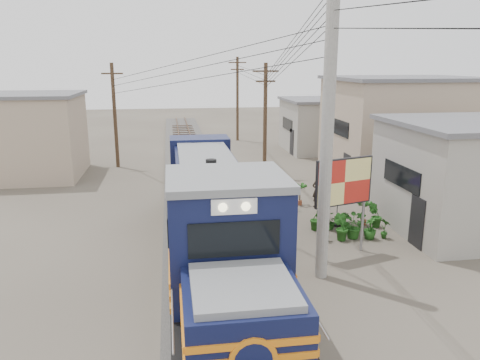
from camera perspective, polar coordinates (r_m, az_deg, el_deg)
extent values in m
plane|color=#473F35|center=(16.13, -2.92, -11.66)|extent=(120.00, 120.00, 0.00)
cube|color=#595651|center=(25.46, -5.17, -1.72)|extent=(3.60, 70.00, 0.16)
cube|color=#51331E|center=(25.38, -6.39, -1.37)|extent=(0.08, 70.00, 0.12)
cube|color=#51331E|center=(25.44, -3.98, -1.28)|extent=(0.08, 70.00, 0.12)
cube|color=black|center=(16.47, -3.21, -8.09)|extent=(3.03, 16.73, 0.58)
cube|color=black|center=(11.99, -0.68, -18.90)|extent=(2.30, 3.35, 0.68)
cube|color=black|center=(21.48, -4.53, -3.62)|extent=(2.30, 3.35, 0.68)
cube|color=#0F1539|center=(10.30, 0.31, -17.07)|extent=(2.49, 2.51, 1.57)
cube|color=#0F1539|center=(12.26, -1.59, -7.41)|extent=(2.97, 2.72, 3.24)
cube|color=slate|center=(11.74, -1.64, 0.20)|extent=(3.03, 2.85, 0.19)
cube|color=black|center=(10.78, -0.71, -7.21)|extent=(2.12, 0.06, 0.84)
cube|color=white|center=(10.51, -0.71, -3.25)|extent=(1.05, 0.06, 0.37)
cube|color=#0F1539|center=(18.52, -4.03, -1.29)|extent=(2.36, 10.25, 2.40)
cube|color=slate|center=(18.22, -4.10, 2.51)|extent=(2.12, 10.25, 0.19)
cube|color=orange|center=(16.26, -3.24, -6.21)|extent=(3.07, 16.73, 0.15)
cube|color=orange|center=(16.15, -3.25, -5.17)|extent=(3.07, 16.73, 0.15)
cube|color=orange|center=(16.05, -3.27, -4.11)|extent=(3.07, 16.73, 0.15)
cylinder|color=#9E9B93|center=(14.92, 10.61, 6.14)|extent=(0.40, 0.40, 10.00)
cylinder|color=#4C3826|center=(29.26, 3.08, 7.23)|extent=(0.24, 0.24, 7.00)
cube|color=#4C3826|center=(29.06, 3.16, 13.12)|extent=(1.60, 0.10, 0.10)
cube|color=#4C3826|center=(29.07, 3.14, 11.93)|extent=(1.20, 0.10, 0.10)
cylinder|color=#4C3826|center=(43.02, -0.31, 9.80)|extent=(0.24, 0.24, 7.50)
cube|color=#4C3826|center=(42.90, -0.32, 14.13)|extent=(1.60, 0.10, 0.10)
cube|color=#4C3826|center=(42.90, -0.32, 13.33)|extent=(1.20, 0.10, 0.10)
cylinder|color=#4C3826|center=(32.85, -15.01, 7.53)|extent=(0.24, 0.24, 7.00)
cube|color=#4C3826|center=(32.66, -15.35, 12.76)|extent=(1.60, 0.10, 0.10)
cube|color=#4C3826|center=(32.68, -15.28, 11.71)|extent=(1.20, 0.10, 0.10)
cube|color=gray|center=(22.20, 27.12, 0.17)|extent=(7.00, 6.00, 4.50)
cube|color=black|center=(20.31, 19.08, 0.44)|extent=(0.05, 3.00, 0.90)
cube|color=tan|center=(30.14, 19.01, 5.73)|extent=(8.00, 7.00, 6.00)
cube|color=slate|center=(29.88, 19.49, 11.61)|extent=(8.40, 7.35, 0.20)
cube|color=black|center=(28.47, 11.81, 6.36)|extent=(0.05, 3.50, 0.90)
cube|color=gray|center=(38.82, 10.15, 6.51)|extent=(6.00, 6.00, 4.00)
cube|color=slate|center=(38.60, 10.28, 9.60)|extent=(6.30, 6.30, 0.20)
cube|color=black|center=(37.94, 5.80, 6.79)|extent=(0.05, 3.00, 0.90)
cube|color=tan|center=(31.98, -24.23, 4.79)|extent=(6.00, 6.00, 5.00)
cube|color=slate|center=(31.71, -24.71, 9.42)|extent=(6.30, 6.30, 0.20)
cylinder|color=#99999E|center=(17.13, 9.67, -5.33)|extent=(0.10, 0.10, 2.72)
cylinder|color=#99999E|center=(18.28, 14.75, -4.35)|extent=(0.10, 0.10, 2.72)
cube|color=black|center=(17.27, 12.55, -0.21)|extent=(2.33, 0.80, 1.74)
cube|color=red|center=(17.25, 12.58, -0.23)|extent=(2.21, 0.73, 1.63)
cylinder|color=black|center=(21.22, 11.67, -5.32)|extent=(0.41, 0.41, 0.10)
cylinder|color=#99999E|center=(20.92, 11.80, -2.77)|extent=(0.05, 0.05, 2.07)
cone|color=#46246E|center=(20.66, 11.94, -0.14)|extent=(2.38, 2.38, 0.52)
imported|color=black|center=(23.51, 9.46, -1.24)|extent=(0.69, 0.53, 1.71)
imported|color=#1C4C15|center=(19.22, 10.43, -6.20)|extent=(0.52, 0.50, 0.82)
imported|color=#1C4C15|center=(19.40, 12.18, -5.64)|extent=(0.77, 0.78, 1.10)
imported|color=#1C4C15|center=(19.76, 13.53, -5.51)|extent=(1.05, 1.12, 1.00)
imported|color=#1C4C15|center=(19.85, 15.58, -5.66)|extent=(0.57, 0.57, 0.93)
imported|color=#1C4C15|center=(20.09, 17.23, -5.63)|extent=(0.46, 0.55, 0.88)
imported|color=#1C4C15|center=(20.37, 9.33, -4.66)|extent=(0.58, 0.47, 1.03)
imported|color=#1C4C15|center=(20.61, 10.84, -5.01)|extent=(0.81, 0.81, 0.69)
imported|color=#1C4C15|center=(20.66, 12.68, -4.95)|extent=(0.51, 0.51, 0.76)
imported|color=#1C4C15|center=(20.83, 14.52, -4.84)|extent=(0.51, 0.49, 0.80)
imported|color=#1C4C15|center=(21.28, 16.16, -4.18)|extent=(0.69, 0.62, 1.06)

